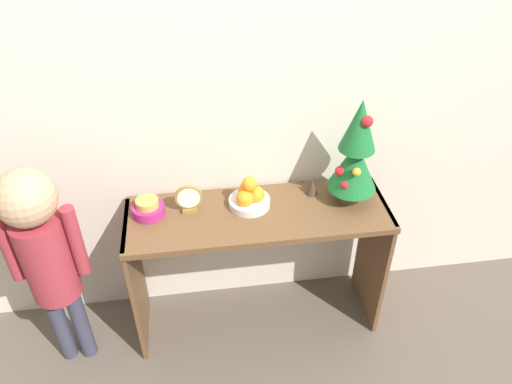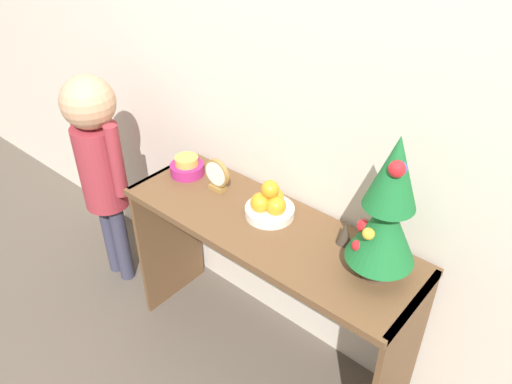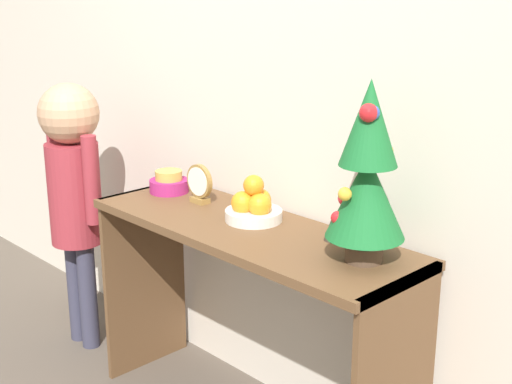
% 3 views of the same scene
% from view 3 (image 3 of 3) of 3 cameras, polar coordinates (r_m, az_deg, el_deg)
% --- Properties ---
extents(back_wall, '(7.00, 0.05, 2.50)m').
position_cam_3_polar(back_wall, '(2.42, 3.73, 9.83)').
color(back_wall, beige).
rests_on(back_wall, ground_plane).
extents(console_table, '(1.23, 0.41, 0.75)m').
position_cam_3_polar(console_table, '(2.41, -0.63, -6.58)').
color(console_table, brown).
rests_on(console_table, ground_plane).
extents(mini_tree, '(0.23, 0.23, 0.53)m').
position_cam_3_polar(mini_tree, '(2.01, 8.88, 1.46)').
color(mini_tree, '#4C3828').
rests_on(mini_tree, console_table).
extents(fruit_bowl, '(0.19, 0.19, 0.16)m').
position_cam_3_polar(fruit_bowl, '(2.40, -0.16, -1.14)').
color(fruit_bowl, silver).
rests_on(fruit_bowl, console_table).
extents(singing_bowl, '(0.15, 0.15, 0.08)m').
position_cam_3_polar(singing_bowl, '(2.74, -6.98, 0.72)').
color(singing_bowl, '#9E2366').
rests_on(singing_bowl, console_table).
extents(desk_clock, '(0.12, 0.04, 0.14)m').
position_cam_3_polar(desk_clock, '(2.59, -4.55, 0.64)').
color(desk_clock, olive).
rests_on(desk_clock, console_table).
extents(figurine, '(0.06, 0.06, 0.09)m').
position_cam_3_polar(figurine, '(2.23, 6.21, -2.74)').
color(figurine, '#382D23').
rests_on(figurine, console_table).
extents(child_figure, '(0.34, 0.25, 1.14)m').
position_cam_3_polar(child_figure, '(3.03, -14.40, 1.07)').
color(child_figure, '#38384C').
rests_on(child_figure, ground_plane).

